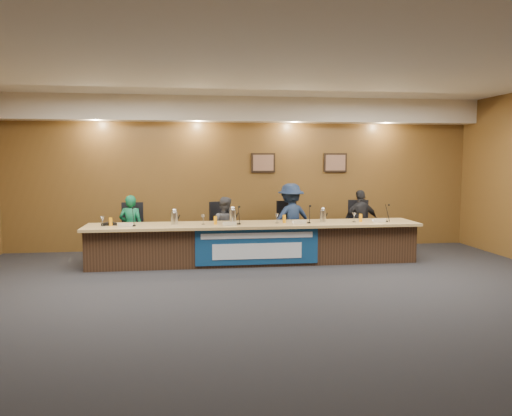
# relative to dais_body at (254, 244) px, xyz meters

# --- Properties ---
(floor) EXTENTS (10.00, 10.00, 0.00)m
(floor) POSITION_rel_dais_body_xyz_m (0.00, -2.40, -0.35)
(floor) COLOR black
(floor) RESTS_ON ground
(ceiling) EXTENTS (10.00, 8.00, 0.04)m
(ceiling) POSITION_rel_dais_body_xyz_m (0.00, -2.40, 2.85)
(ceiling) COLOR silver
(ceiling) RESTS_ON wall_back
(wall_back) EXTENTS (10.00, 0.04, 3.20)m
(wall_back) POSITION_rel_dais_body_xyz_m (0.00, 1.60, 1.25)
(wall_back) COLOR brown
(wall_back) RESTS_ON floor
(soffit) EXTENTS (10.00, 0.50, 0.50)m
(soffit) POSITION_rel_dais_body_xyz_m (0.00, 1.35, 2.60)
(soffit) COLOR beige
(soffit) RESTS_ON wall_back
(dais_body) EXTENTS (6.00, 0.80, 0.70)m
(dais_body) POSITION_rel_dais_body_xyz_m (0.00, 0.00, 0.00)
(dais_body) COLOR #392416
(dais_body) RESTS_ON floor
(dais_top) EXTENTS (6.10, 0.95, 0.05)m
(dais_top) POSITION_rel_dais_body_xyz_m (0.00, -0.05, 0.38)
(dais_top) COLOR tan
(dais_top) RESTS_ON dais_body
(banner) EXTENTS (2.20, 0.02, 0.65)m
(banner) POSITION_rel_dais_body_xyz_m (0.00, -0.41, 0.03)
(banner) COLOR navy
(banner) RESTS_ON dais_body
(banner_text_upper) EXTENTS (2.00, 0.01, 0.10)m
(banner_text_upper) POSITION_rel_dais_body_xyz_m (0.00, -0.43, 0.23)
(banner_text_upper) COLOR silver
(banner_text_upper) RESTS_ON banner
(banner_text_lower) EXTENTS (1.60, 0.01, 0.28)m
(banner_text_lower) POSITION_rel_dais_body_xyz_m (0.00, -0.43, -0.05)
(banner_text_lower) COLOR silver
(banner_text_lower) RESTS_ON banner
(wall_photo_left) EXTENTS (0.52, 0.04, 0.42)m
(wall_photo_left) POSITION_rel_dais_body_xyz_m (0.40, 1.57, 1.50)
(wall_photo_left) COLOR black
(wall_photo_left) RESTS_ON wall_back
(wall_photo_right) EXTENTS (0.52, 0.04, 0.42)m
(wall_photo_right) POSITION_rel_dais_body_xyz_m (2.00, 1.57, 1.50)
(wall_photo_right) COLOR black
(wall_photo_right) RESTS_ON wall_back
(panelist_a) EXTENTS (0.49, 0.35, 1.24)m
(panelist_a) POSITION_rel_dais_body_xyz_m (-2.31, 0.68, 0.27)
(panelist_a) COLOR #0C5834
(panelist_a) RESTS_ON floor
(panelist_b) EXTENTS (0.70, 0.62, 1.19)m
(panelist_b) POSITION_rel_dais_body_xyz_m (-0.51, 0.68, 0.25)
(panelist_b) COLOR #434348
(panelist_b) RESTS_ON floor
(panelist_c) EXTENTS (1.05, 0.79, 1.45)m
(panelist_c) POSITION_rel_dais_body_xyz_m (0.83, 0.68, 0.37)
(panelist_c) COLOR #13203A
(panelist_c) RESTS_ON floor
(panelist_d) EXTENTS (0.79, 0.38, 1.30)m
(panelist_d) POSITION_rel_dais_body_xyz_m (2.29, 0.68, 0.30)
(panelist_d) COLOR black
(panelist_d) RESTS_ON floor
(office_chair_a) EXTENTS (0.48, 0.48, 0.08)m
(office_chair_a) POSITION_rel_dais_body_xyz_m (-2.31, 0.78, 0.13)
(office_chair_a) COLOR black
(office_chair_a) RESTS_ON floor
(office_chair_b) EXTENTS (0.62, 0.62, 0.08)m
(office_chair_b) POSITION_rel_dais_body_xyz_m (-0.51, 0.78, 0.13)
(office_chair_b) COLOR black
(office_chair_b) RESTS_ON floor
(office_chair_c) EXTENTS (0.53, 0.53, 0.08)m
(office_chair_c) POSITION_rel_dais_body_xyz_m (0.83, 0.78, 0.13)
(office_chair_c) COLOR black
(office_chair_c) RESTS_ON floor
(office_chair_d) EXTENTS (0.57, 0.57, 0.08)m
(office_chair_d) POSITION_rel_dais_body_xyz_m (2.29, 0.78, 0.13)
(office_chair_d) COLOR black
(office_chair_d) RESTS_ON floor
(nameplate_a) EXTENTS (0.24, 0.08, 0.10)m
(nameplate_a) POSITION_rel_dais_body_xyz_m (-2.30, -0.26, 0.45)
(nameplate_a) COLOR white
(nameplate_a) RESTS_ON dais_top
(microphone_a) EXTENTS (0.07, 0.07, 0.02)m
(microphone_a) POSITION_rel_dais_body_xyz_m (-2.17, -0.14, 0.41)
(microphone_a) COLOR black
(microphone_a) RESTS_ON dais_top
(juice_glass_a) EXTENTS (0.06, 0.06, 0.15)m
(juice_glass_a) POSITION_rel_dais_body_xyz_m (-2.57, -0.07, 0.47)
(juice_glass_a) COLOR orange
(juice_glass_a) RESTS_ON dais_top
(water_glass_a) EXTENTS (0.08, 0.08, 0.18)m
(water_glass_a) POSITION_rel_dais_body_xyz_m (-2.71, -0.11, 0.49)
(water_glass_a) COLOR silver
(water_glass_a) RESTS_ON dais_top
(nameplate_b) EXTENTS (0.24, 0.08, 0.10)m
(nameplate_b) POSITION_rel_dais_body_xyz_m (-0.48, -0.34, 0.45)
(nameplate_b) COLOR white
(nameplate_b) RESTS_ON dais_top
(microphone_b) EXTENTS (0.07, 0.07, 0.02)m
(microphone_b) POSITION_rel_dais_body_xyz_m (-0.30, -0.15, 0.41)
(microphone_b) COLOR black
(microphone_b) RESTS_ON dais_top
(juice_glass_b) EXTENTS (0.06, 0.06, 0.15)m
(juice_glass_b) POSITION_rel_dais_body_xyz_m (-0.72, -0.11, 0.47)
(juice_glass_b) COLOR orange
(juice_glass_b) RESTS_ON dais_top
(water_glass_b) EXTENTS (0.08, 0.08, 0.18)m
(water_glass_b) POSITION_rel_dais_body_xyz_m (-0.94, -0.10, 0.49)
(water_glass_b) COLOR silver
(water_glass_b) RESTS_ON dais_top
(nameplate_c) EXTENTS (0.24, 0.08, 0.10)m
(nameplate_c) POSITION_rel_dais_body_xyz_m (0.79, -0.31, 0.45)
(nameplate_c) COLOR white
(nameplate_c) RESTS_ON dais_top
(microphone_c) EXTENTS (0.07, 0.07, 0.02)m
(microphone_c) POSITION_rel_dais_body_xyz_m (1.00, -0.16, 0.41)
(microphone_c) COLOR black
(microphone_c) RESTS_ON dais_top
(juice_glass_c) EXTENTS (0.06, 0.06, 0.15)m
(juice_glass_c) POSITION_rel_dais_body_xyz_m (0.55, -0.06, 0.47)
(juice_glass_c) COLOR orange
(juice_glass_c) RESTS_ON dais_top
(water_glass_c) EXTENTS (0.08, 0.08, 0.18)m
(water_glass_c) POSITION_rel_dais_body_xyz_m (0.41, -0.10, 0.49)
(water_glass_c) COLOR silver
(water_glass_c) RESTS_ON dais_top
(nameplate_d) EXTENTS (0.24, 0.08, 0.10)m
(nameplate_d) POSITION_rel_dais_body_xyz_m (2.32, -0.26, 0.45)
(nameplate_d) COLOR white
(nameplate_d) RESTS_ON dais_top
(microphone_d) EXTENTS (0.07, 0.07, 0.02)m
(microphone_d) POSITION_rel_dais_body_xyz_m (2.50, -0.16, 0.41)
(microphone_d) COLOR black
(microphone_d) RESTS_ON dais_top
(juice_glass_d) EXTENTS (0.06, 0.06, 0.15)m
(juice_glass_d) POSITION_rel_dais_body_xyz_m (2.01, -0.10, 0.47)
(juice_glass_d) COLOR orange
(juice_glass_d) RESTS_ON dais_top
(water_glass_d) EXTENTS (0.08, 0.08, 0.18)m
(water_glass_d) POSITION_rel_dais_body_xyz_m (1.87, -0.13, 0.49)
(water_glass_d) COLOR silver
(water_glass_d) RESTS_ON dais_top
(carafe_left) EXTENTS (0.13, 0.13, 0.22)m
(carafe_left) POSITION_rel_dais_body_xyz_m (-1.46, 0.02, 0.51)
(carafe_left) COLOR silver
(carafe_left) RESTS_ON dais_top
(carafe_mid) EXTENTS (0.12, 0.12, 0.26)m
(carafe_mid) POSITION_rel_dais_body_xyz_m (-0.40, -0.03, 0.53)
(carafe_mid) COLOR silver
(carafe_mid) RESTS_ON dais_top
(carafe_right) EXTENTS (0.11, 0.11, 0.22)m
(carafe_right) POSITION_rel_dais_body_xyz_m (1.30, -0.03, 0.51)
(carafe_right) COLOR silver
(carafe_right) RESTS_ON dais_top
(speakerphone) EXTENTS (0.32, 0.32, 0.05)m
(speakerphone) POSITION_rel_dais_body_xyz_m (-2.61, 0.04, 0.43)
(speakerphone) COLOR black
(speakerphone) RESTS_ON dais_top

